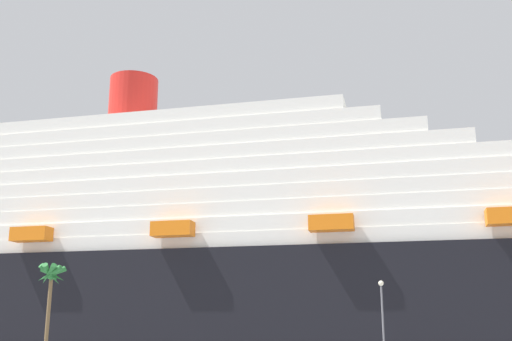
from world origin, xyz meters
TOP-DOWN VIEW (x-y plane):
  - cruise_ship at (-5.33, 60.30)m, footprint 257.01×49.42m
  - palm_tree at (-21.15, 4.11)m, footprint 3.48×3.34m
  - street_lamp at (18.01, -0.18)m, footprint 0.56×0.56m

SIDE VIEW (x-z plane):
  - street_lamp at x=18.01m, z-range 1.25..9.91m
  - palm_tree at x=-21.15m, z-range 3.73..15.20m
  - cruise_ship at x=-5.33m, z-range -13.45..51.45m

